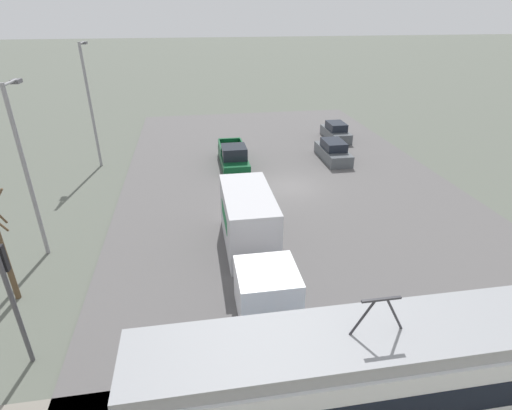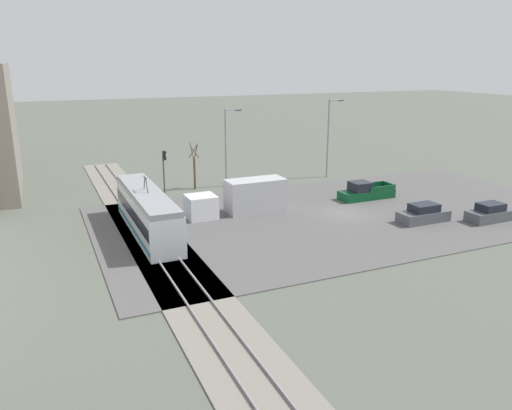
% 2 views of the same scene
% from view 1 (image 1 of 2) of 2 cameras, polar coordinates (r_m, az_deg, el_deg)
% --- Properties ---
extents(ground_plane, '(320.00, 320.00, 0.00)m').
position_cam_1_polar(ground_plane, '(28.55, 4.82, 2.52)').
color(ground_plane, '#565B51').
extents(road_surface, '(23.47, 44.45, 0.08)m').
position_cam_1_polar(road_surface, '(28.54, 4.82, 2.59)').
color(road_surface, '#565454').
rests_on(road_surface, ground).
extents(rail_bed, '(65.66, 4.40, 0.22)m').
position_cam_1_polar(rail_bed, '(15.25, 22.38, -25.10)').
color(rail_bed, gray).
rests_on(rail_bed, ground).
extents(light_rail_tram, '(13.74, 2.64, 4.62)m').
position_cam_1_polar(light_rail_tram, '(13.17, 15.65, -22.62)').
color(light_rail_tram, silver).
rests_on(light_rail_tram, ground).
extents(box_truck, '(2.48, 9.32, 3.04)m').
position_cam_1_polar(box_truck, '(19.74, -0.58, -4.16)').
color(box_truck, silver).
rests_on(box_truck, ground).
extents(pickup_truck, '(2.02, 5.81, 1.82)m').
position_cam_1_polar(pickup_truck, '(32.15, -3.26, 6.82)').
color(pickup_truck, '#0C4723').
rests_on(pickup_truck, ground).
extents(sedan_car_0, '(1.86, 4.62, 1.61)m').
position_cam_1_polar(sedan_car_0, '(34.06, 10.96, 7.48)').
color(sedan_car_0, '#4C5156').
rests_on(sedan_car_0, ground).
extents(sedan_car_1, '(1.79, 4.24, 1.60)m').
position_cam_1_polar(sedan_car_1, '(39.71, 11.33, 10.15)').
color(sedan_car_1, '#4C5156').
rests_on(sedan_car_1, ground).
extents(traffic_light_pole, '(0.28, 0.47, 4.79)m').
position_cam_1_polar(traffic_light_pole, '(15.75, -31.67, -10.30)').
color(traffic_light_pole, '#47474C').
rests_on(traffic_light_pole, ground).
extents(street_tree, '(1.21, 1.01, 5.15)m').
position_cam_1_polar(street_tree, '(19.75, -32.35, -5.81)').
color(street_tree, brown).
rests_on(street_tree, ground).
extents(street_lamp_near_crossing, '(0.36, 1.95, 9.32)m').
position_cam_1_polar(street_lamp_near_crossing, '(33.65, -22.65, 13.82)').
color(street_lamp_near_crossing, gray).
rests_on(street_lamp_near_crossing, ground).
extents(street_lamp_mid_block, '(0.36, 1.95, 8.62)m').
position_cam_1_polar(street_lamp_mid_block, '(21.87, -30.07, 5.29)').
color(street_lamp_mid_block, gray).
rests_on(street_lamp_mid_block, ground).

